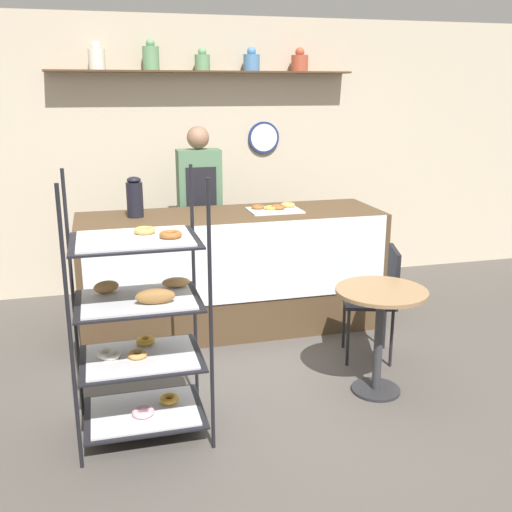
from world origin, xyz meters
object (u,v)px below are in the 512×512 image
at_px(person_worker, 200,209).
at_px(coffee_carafe, 135,197).
at_px(pastry_rack, 140,326).
at_px(cafe_chair, 380,292).
at_px(donut_tray_counter, 275,208).
at_px(cafe_table, 380,317).

relative_size(person_worker, coffee_carafe, 5.15).
xyz_separation_m(person_worker, coffee_carafe, (-0.63, -0.61, 0.24)).
bearing_deg(coffee_carafe, pastry_rack, -93.54).
xyz_separation_m(cafe_chair, coffee_carafe, (-1.73, 0.95, 0.64)).
height_order(cafe_chair, donut_tray_counter, donut_tray_counter).
xyz_separation_m(pastry_rack, cafe_table, (1.58, 0.09, -0.14)).
bearing_deg(cafe_chair, pastry_rack, -54.40).
height_order(pastry_rack, coffee_carafe, pastry_rack).
height_order(pastry_rack, cafe_chair, pastry_rack).
bearing_deg(cafe_table, coffee_carafe, 135.60).
xyz_separation_m(cafe_chair, donut_tray_counter, (-0.56, 0.92, 0.49)).
xyz_separation_m(cafe_table, donut_tray_counter, (-0.31, 1.42, 0.48)).
bearing_deg(cafe_chair, person_worker, -126.96).
bearing_deg(person_worker, coffee_carafe, -135.90).
bearing_deg(pastry_rack, cafe_chair, 17.90).
height_order(cafe_chair, coffee_carafe, coffee_carafe).
distance_m(person_worker, coffee_carafe, 0.91).
bearing_deg(cafe_chair, coffee_carafe, -101.05).
distance_m(cafe_table, coffee_carafe, 2.17).
height_order(pastry_rack, cafe_table, pastry_rack).
xyz_separation_m(coffee_carafe, donut_tray_counter, (1.17, -0.03, -0.14)).
relative_size(person_worker, cafe_chair, 1.94).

